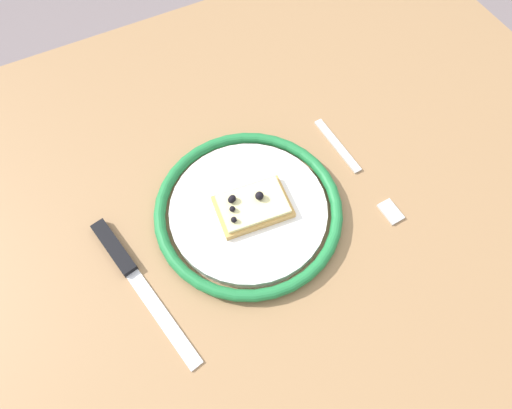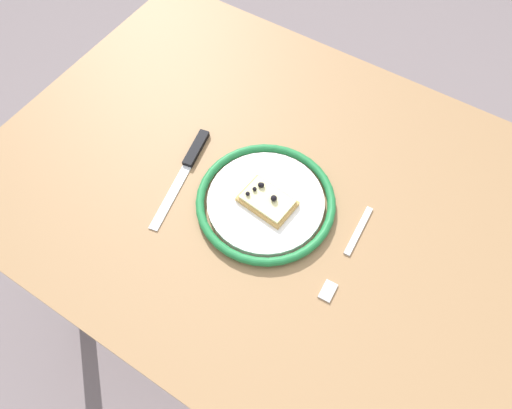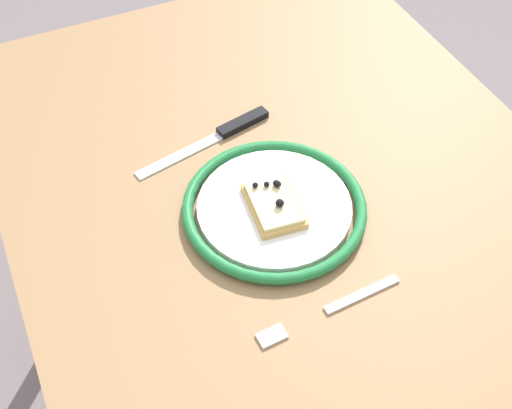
# 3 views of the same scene
# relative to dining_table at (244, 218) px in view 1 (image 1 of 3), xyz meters

# --- Properties ---
(ground_plane) EXTENTS (6.00, 6.00, 0.00)m
(ground_plane) POSITION_rel_dining_table_xyz_m (0.00, 0.00, -0.67)
(ground_plane) COLOR slate
(dining_table) EXTENTS (1.16, 0.81, 0.77)m
(dining_table) POSITION_rel_dining_table_xyz_m (0.00, 0.00, 0.00)
(dining_table) COLOR #936D47
(dining_table) RESTS_ON ground_plane
(plate) EXTENTS (0.26, 0.26, 0.02)m
(plate) POSITION_rel_dining_table_xyz_m (0.01, 0.04, 0.11)
(plate) COLOR white
(plate) RESTS_ON dining_table
(pizza_slice_near) EXTENTS (0.11, 0.08, 0.03)m
(pizza_slice_near) POSITION_rel_dining_table_xyz_m (0.01, 0.05, 0.13)
(pizza_slice_near) COLOR tan
(pizza_slice_near) RESTS_ON plate
(knife) EXTENTS (0.07, 0.24, 0.01)m
(knife) POSITION_rel_dining_table_xyz_m (0.19, 0.04, 0.11)
(knife) COLOR silver
(knife) RESTS_ON dining_table
(fork) EXTENTS (0.03, 0.20, 0.00)m
(fork) POSITION_rel_dining_table_xyz_m (-0.17, 0.05, 0.10)
(fork) COLOR beige
(fork) RESTS_ON dining_table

